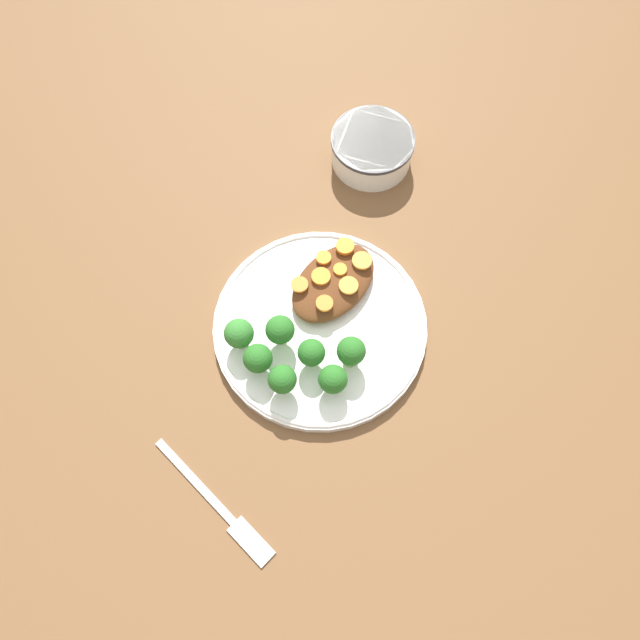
{
  "coord_description": "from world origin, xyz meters",
  "views": [
    {
      "loc": [
        -0.24,
        -0.21,
        0.78
      ],
      "look_at": [
        0.0,
        0.0,
        0.03
      ],
      "focal_mm": 35.0,
      "sensor_mm": 36.0,
      "label": 1
    }
  ],
  "objects": [
    {
      "name": "broccoli_floret_0",
      "position": [
        -0.1,
        0.02,
        0.05
      ],
      "size": [
        0.04,
        0.04,
        0.05
      ],
      "color": "#7FA85B",
      "rests_on": "plate"
    },
    {
      "name": "broccoli_floret_4",
      "position": [
        -0.01,
        -0.06,
        0.05
      ],
      "size": [
        0.04,
        0.04,
        0.05
      ],
      "color": "#759E51",
      "rests_on": "plate"
    },
    {
      "name": "carrot_slice_0",
      "position": [
        0.1,
        0.01,
        0.04
      ],
      "size": [
        0.03,
        0.03,
        0.0
      ],
      "primitive_type": "cylinder",
      "color": "orange",
      "rests_on": "stew_mound"
    },
    {
      "name": "carrot_slice_1",
      "position": [
        0.07,
        0.05,
        0.04
      ],
      "size": [
        0.02,
        0.02,
        0.0
      ],
      "primitive_type": "cylinder",
      "color": "orange",
      "rests_on": "stew_mound"
    },
    {
      "name": "dip_bowl",
      "position": [
        0.26,
        0.12,
        0.03
      ],
      "size": [
        0.12,
        0.12,
        0.05
      ],
      "color": "white",
      "rests_on": "ground_plane"
    },
    {
      "name": "fork",
      "position": [
        -0.26,
        -0.07,
        0.0
      ],
      "size": [
        0.03,
        0.2,
        0.01
      ],
      "rotation": [
        0.0,
        0.0,
        4.64
      ],
      "color": "#BBBBBB",
      "rests_on": "ground_plane"
    },
    {
      "name": "broccoli_floret_5",
      "position": [
        -0.1,
        -0.02,
        0.05
      ],
      "size": [
        0.04,
        0.04,
        0.05
      ],
      "color": "#7FA85B",
      "rests_on": "plate"
    },
    {
      "name": "broccoli_floret_1",
      "position": [
        -0.05,
        -0.03,
        0.04
      ],
      "size": [
        0.04,
        0.04,
        0.05
      ],
      "color": "#759E51",
      "rests_on": "plate"
    },
    {
      "name": "broccoli_floret_2",
      "position": [
        -0.06,
        -0.07,
        0.04
      ],
      "size": [
        0.04,
        0.04,
        0.05
      ],
      "color": "#759E51",
      "rests_on": "plate"
    },
    {
      "name": "ground_plane",
      "position": [
        0.0,
        0.0,
        0.0
      ],
      "size": [
        4.0,
        4.0,
        0.0
      ],
      "primitive_type": "plane",
      "color": "brown"
    },
    {
      "name": "carrot_slice_3",
      "position": [
        0.02,
        0.05,
        0.04
      ],
      "size": [
        0.02,
        0.02,
        0.0
      ],
      "primitive_type": "cylinder",
      "color": "orange",
      "rests_on": "stew_mound"
    },
    {
      "name": "carrot_slice_7",
      "position": [
        0.07,
        0.02,
        0.04
      ],
      "size": [
        0.02,
        0.02,
        0.0
      ],
      "primitive_type": "cylinder",
      "color": "orange",
      "rests_on": "stew_mound"
    },
    {
      "name": "carrot_slice_2",
      "position": [
        0.1,
        0.04,
        0.04
      ],
      "size": [
        0.03,
        0.03,
        0.01
      ],
      "primitive_type": "cylinder",
      "color": "orange",
      "rests_on": "stew_mound"
    },
    {
      "name": "broccoli_floret_6",
      "position": [
        -0.09,
        0.06,
        0.04
      ],
      "size": [
        0.04,
        0.04,
        0.05
      ],
      "color": "#7FA85B",
      "rests_on": "plate"
    },
    {
      "name": "carrot_slice_5",
      "position": [
        0.02,
        0.01,
        0.04
      ],
      "size": [
        0.02,
        0.02,
        0.0
      ],
      "primitive_type": "cylinder",
      "color": "orange",
      "rests_on": "stew_mound"
    },
    {
      "name": "plate",
      "position": [
        0.0,
        0.0,
        0.01
      ],
      "size": [
        0.29,
        0.29,
        0.02
      ],
      "color": "white",
      "rests_on": "ground_plane"
    },
    {
      "name": "carrot_slice_6",
      "position": [
        0.04,
        0.04,
        0.04
      ],
      "size": [
        0.03,
        0.03,
        0.01
      ],
      "primitive_type": "cylinder",
      "color": "orange",
      "rests_on": "stew_mound"
    },
    {
      "name": "broccoli_floret_3",
      "position": [
        -0.05,
        0.02,
        0.05
      ],
      "size": [
        0.04,
        0.04,
        0.05
      ],
      "color": "#759E51",
      "rests_on": "plate"
    },
    {
      "name": "carrot_slice_4",
      "position": [
        0.06,
        0.0,
        0.04
      ],
      "size": [
        0.03,
        0.03,
        0.0
      ],
      "primitive_type": "cylinder",
      "color": "orange",
      "rests_on": "stew_mound"
    },
    {
      "name": "stew_mound",
      "position": [
        0.05,
        0.02,
        0.03
      ],
      "size": [
        0.14,
        0.09,
        0.03
      ],
      "primitive_type": "ellipsoid",
      "color": "#5B3319",
      "rests_on": "plate"
    }
  ]
}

